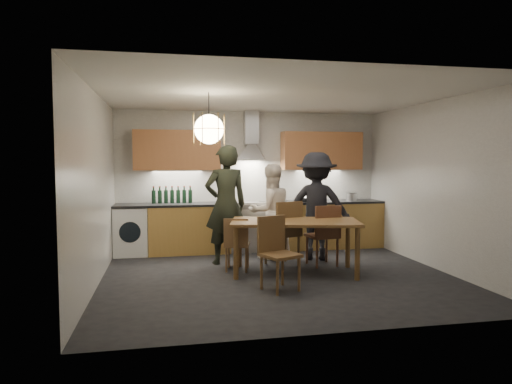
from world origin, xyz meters
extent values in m
plane|color=black|center=(0.00, 0.00, 0.00)|extent=(5.00, 5.00, 0.00)
cube|color=silver|center=(0.00, 2.25, 1.30)|extent=(5.00, 0.02, 2.60)
cube|color=silver|center=(0.00, -2.25, 1.30)|extent=(5.00, 0.02, 2.60)
cube|color=silver|center=(-2.50, 0.00, 1.30)|extent=(0.02, 4.50, 2.60)
cube|color=silver|center=(2.50, 0.00, 1.30)|extent=(0.02, 4.50, 2.60)
cube|color=silver|center=(0.00, 0.00, 2.60)|extent=(5.00, 4.50, 0.02)
cube|color=tan|center=(-1.18, 1.95, 0.43)|extent=(1.45, 0.60, 0.86)
cube|color=tan|center=(1.48, 1.95, 0.43)|extent=(2.05, 0.60, 0.86)
cube|color=white|center=(-2.20, 1.95, 0.42)|extent=(0.58, 0.58, 0.85)
cube|color=black|center=(-1.48, 1.95, 0.88)|extent=(2.05, 0.62, 0.04)
cube|color=black|center=(1.48, 1.95, 0.88)|extent=(2.05, 0.62, 0.04)
cube|color=silver|center=(0.00, 1.95, 0.40)|extent=(0.90, 0.60, 0.80)
cube|color=black|center=(0.00, 1.66, 0.38)|extent=(0.78, 0.02, 0.42)
cube|color=slate|center=(0.00, 1.95, 0.84)|extent=(0.90, 0.60, 0.08)
cube|color=silver|center=(0.00, 1.69, 0.90)|extent=(0.90, 0.08, 0.04)
cube|color=#CD834F|center=(-1.38, 2.08, 1.86)|extent=(1.55, 0.35, 0.72)
cube|color=#CD834F|center=(1.38, 2.08, 1.86)|extent=(1.55, 0.35, 0.72)
cube|color=silver|center=(0.00, 2.12, 2.29)|extent=(0.26, 0.22, 0.62)
cylinder|color=black|center=(-1.00, -0.10, 2.35)|extent=(0.01, 0.01, 0.50)
sphere|color=#FFE0A5|center=(-1.00, -0.10, 2.10)|extent=(0.40, 0.40, 0.40)
torus|color=gold|center=(-1.00, -0.10, 2.10)|extent=(0.43, 0.43, 0.01)
cube|color=brown|center=(0.28, 0.12, 0.77)|extent=(2.03, 1.32, 0.04)
cylinder|color=brown|center=(-0.63, -0.07, 0.37)|extent=(0.07, 0.07, 0.75)
cylinder|color=brown|center=(-0.46, 0.68, 0.37)|extent=(0.07, 0.07, 0.75)
cylinder|color=brown|center=(1.03, -0.45, 0.37)|extent=(0.07, 0.07, 0.75)
cylinder|color=brown|center=(1.20, 0.30, 0.37)|extent=(0.07, 0.07, 0.75)
cube|color=brown|center=(-0.53, 0.46, 0.39)|extent=(0.45, 0.45, 0.03)
cube|color=brown|center=(-0.57, 0.30, 0.61)|extent=(0.36, 0.13, 0.40)
cylinder|color=brown|center=(-0.35, 0.57, 0.19)|extent=(0.03, 0.03, 0.38)
cylinder|color=brown|center=(-0.42, 0.28, 0.19)|extent=(0.03, 0.03, 0.38)
cylinder|color=brown|center=(-0.64, 0.64, 0.19)|extent=(0.03, 0.03, 0.38)
cylinder|color=brown|center=(-0.71, 0.36, 0.19)|extent=(0.03, 0.03, 0.38)
cube|color=brown|center=(0.23, 0.66, 0.50)|extent=(0.59, 0.59, 0.04)
cube|color=brown|center=(0.29, 0.46, 0.78)|extent=(0.46, 0.19, 0.51)
cylinder|color=brown|center=(0.35, 0.90, 0.24)|extent=(0.04, 0.04, 0.48)
cylinder|color=brown|center=(0.47, 0.54, 0.24)|extent=(0.04, 0.04, 0.48)
cylinder|color=brown|center=(-0.01, 0.78, 0.24)|extent=(0.04, 0.04, 0.48)
cylinder|color=brown|center=(0.10, 0.42, 0.24)|extent=(0.04, 0.04, 0.48)
cube|color=brown|center=(0.85, 0.53, 0.47)|extent=(0.50, 0.50, 0.04)
cube|color=brown|center=(0.88, 0.33, 0.74)|extent=(0.44, 0.10, 0.48)
cylinder|color=brown|center=(1.00, 0.73, 0.23)|extent=(0.04, 0.04, 0.45)
cylinder|color=brown|center=(1.06, 0.38, 0.23)|extent=(0.04, 0.04, 0.45)
cylinder|color=brown|center=(0.65, 0.68, 0.23)|extent=(0.04, 0.04, 0.45)
cylinder|color=brown|center=(0.70, 0.32, 0.23)|extent=(0.04, 0.04, 0.45)
cube|color=brown|center=(-0.15, -0.72, 0.46)|extent=(0.56, 0.56, 0.04)
cube|color=brown|center=(-0.23, -0.54, 0.72)|extent=(0.41, 0.20, 0.47)
cylinder|color=brown|center=(-0.25, -0.94, 0.22)|extent=(0.04, 0.04, 0.44)
cylinder|color=brown|center=(-0.38, -0.62, 0.22)|extent=(0.04, 0.04, 0.44)
cylinder|color=brown|center=(0.07, -0.81, 0.22)|extent=(0.04, 0.04, 0.44)
cylinder|color=brown|center=(-0.06, -0.49, 0.22)|extent=(0.04, 0.04, 0.44)
imported|color=black|center=(-0.64, 0.96, 0.96)|extent=(0.77, 0.57, 1.92)
imported|color=white|center=(0.17, 1.21, 0.81)|extent=(0.90, 0.77, 1.61)
imported|color=black|center=(0.91, 0.99, 0.91)|extent=(1.32, 0.98, 1.81)
imported|color=silver|center=(0.98, 1.91, 0.94)|extent=(0.36, 0.36, 0.08)
cylinder|color=#B4B4B8|center=(1.95, 1.94, 0.97)|extent=(0.25, 0.25, 0.14)
camera|label=1|loc=(-1.59, -6.34, 1.68)|focal=32.00mm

